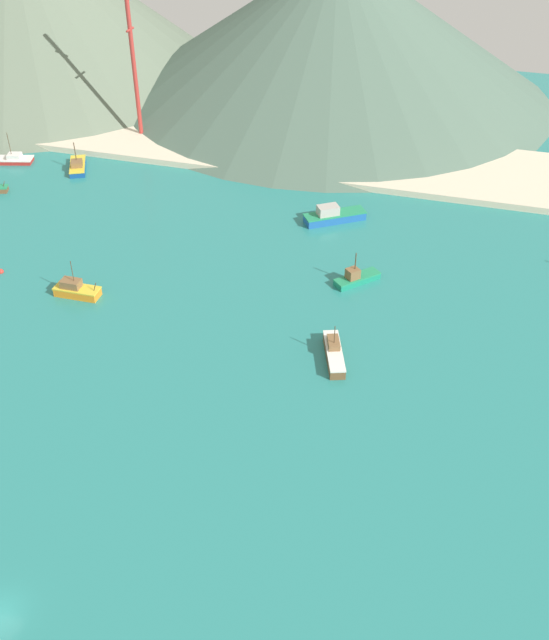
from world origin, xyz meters
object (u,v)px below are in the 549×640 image
object	(u,v)px
fishing_boat_10	(333,215)
buoy_0	(1,272)
fishing_boat_7	(76,290)
fishing_boat_0	(356,278)
fishing_boat_9	(334,353)
fishing_boat_3	(78,166)
radio_tower	(132,50)
fishing_boat_2	(10,159)

from	to	relation	value
fishing_boat_10	buoy_0	bearing A→B (deg)	-146.66
fishing_boat_7	fishing_boat_10	bearing A→B (deg)	45.84
fishing_boat_0	fishing_boat_9	size ratio (longest dim) A/B	0.77
buoy_0	fishing_boat_0	bearing A→B (deg)	13.12
fishing_boat_0	fishing_boat_9	bearing A→B (deg)	-87.97
fishing_boat_3	radio_tower	xyz separation A→B (m)	(5.63, 17.18, 17.31)
radio_tower	fishing_boat_7	bearing A→B (deg)	-75.32
fishing_boat_9	fishing_boat_10	xyz separation A→B (m)	(-8.05, 36.11, 0.18)
fishing_boat_10	buoy_0	size ratio (longest dim) A/B	11.71
fishing_boat_9	radio_tower	xyz separation A→B (m)	(-53.98, 59.58, 17.20)
fishing_boat_10	radio_tower	size ratio (longest dim) A/B	0.30
fishing_boat_7	radio_tower	xyz separation A→B (m)	(-14.60, 55.73, 17.11)
fishing_boat_0	fishing_boat_7	xyz separation A→B (m)	(-38.72, -14.66, 0.15)
fishing_boat_3	fishing_boat_7	bearing A→B (deg)	-62.31
fishing_boat_2	fishing_boat_10	world-z (taller)	fishing_boat_2
fishing_boat_10	buoy_0	xyz separation A→B (m)	(-45.52, -29.94, -0.90)
fishing_boat_10	fishing_boat_7	bearing A→B (deg)	-134.16
fishing_boat_2	fishing_boat_7	distance (m)	51.21
fishing_boat_3	fishing_boat_7	distance (m)	43.53
fishing_boat_2	fishing_boat_3	size ratio (longest dim) A/B	1.10
fishing_boat_2	fishing_boat_0	bearing A→B (deg)	-17.61
fishing_boat_7	radio_tower	size ratio (longest dim) A/B	0.19
fishing_boat_9	fishing_boat_10	distance (m)	37.00
fishing_boat_2	fishing_boat_9	xyz separation A→B (m)	(73.84, -41.73, 0.27)
fishing_boat_7	fishing_boat_2	bearing A→B (deg)	132.30
fishing_boat_2	fishing_boat_3	xyz separation A→B (m)	(14.23, 0.67, 0.15)
fishing_boat_3	fishing_boat_9	xyz separation A→B (m)	(59.61, -42.39, 0.11)
fishing_boat_7	fishing_boat_9	world-z (taller)	fishing_boat_7
fishing_boat_0	fishing_boat_3	size ratio (longest dim) A/B	0.79
fishing_boat_3	fishing_boat_7	xyz separation A→B (m)	(20.23, -38.55, 0.20)
buoy_0	radio_tower	xyz separation A→B (m)	(-0.41, 53.41, 17.92)
buoy_0	radio_tower	world-z (taller)	radio_tower
fishing_boat_9	fishing_boat_3	bearing A→B (deg)	144.58
fishing_boat_7	buoy_0	bearing A→B (deg)	170.72
fishing_boat_2	fishing_boat_7	xyz separation A→B (m)	(34.46, -37.88, 0.36)
fishing_boat_9	buoy_0	distance (m)	53.92
fishing_boat_3	fishing_boat_9	world-z (taller)	fishing_boat_3
fishing_boat_0	fishing_boat_2	distance (m)	76.78
fishing_boat_0	buoy_0	bearing A→B (deg)	-166.88
fishing_boat_2	fishing_boat_10	size ratio (longest dim) A/B	0.90
fishing_boat_3	radio_tower	world-z (taller)	radio_tower
fishing_boat_3	buoy_0	size ratio (longest dim) A/B	9.60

